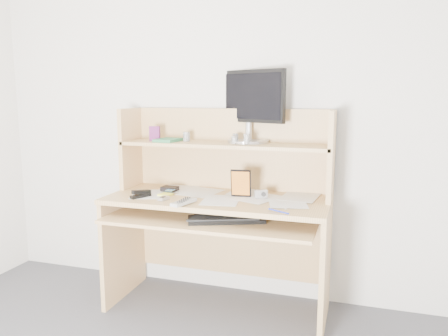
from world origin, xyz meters
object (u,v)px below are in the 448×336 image
(keyboard, at_px, (226,219))
(monitor, at_px, (249,104))
(desk, at_px, (221,203))
(tv_remote, at_px, (184,202))
(game_case, at_px, (241,183))

(keyboard, distance_m, monitor, 0.79)
(desk, distance_m, tv_remote, 0.36)
(keyboard, xyz_separation_m, game_case, (0.04, 0.20, 0.18))
(game_case, relative_size, monitor, 0.35)
(desk, xyz_separation_m, keyboard, (0.11, -0.25, -0.03))
(desk, relative_size, monitor, 2.74)
(tv_remote, distance_m, game_case, 0.39)
(keyboard, height_order, tv_remote, tv_remote)
(monitor, bearing_deg, keyboard, -69.55)
(keyboard, bearing_deg, desk, 92.20)
(keyboard, relative_size, game_case, 2.71)
(tv_remote, height_order, game_case, game_case)
(tv_remote, relative_size, monitor, 0.38)
(desk, relative_size, tv_remote, 7.25)
(monitor, bearing_deg, tv_remote, -94.08)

